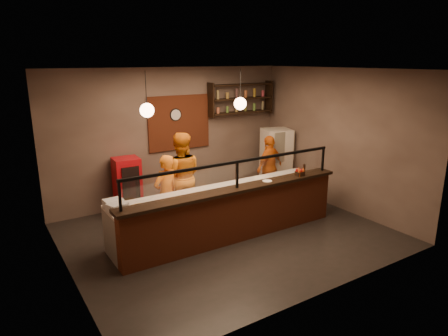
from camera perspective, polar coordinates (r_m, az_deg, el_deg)
floor at (r=8.08m, az=0.59°, el=-9.43°), size 6.00×6.00×0.00m
ceiling at (r=7.33m, az=0.66°, el=13.91°), size 6.00×6.00×0.00m
wall_back at (r=9.69m, az=-7.50°, el=4.61°), size 6.00×0.00×6.00m
wall_left at (r=6.47m, az=-22.24°, el=-1.83°), size 0.00×5.00×5.00m
wall_right at (r=9.48m, az=16.03°, el=3.91°), size 0.00×5.00×5.00m
wall_front at (r=5.70m, az=14.50°, el=-3.41°), size 6.00×0.00×6.00m
brick_patch at (r=9.70m, az=-6.41°, el=6.45°), size 1.60×0.04×1.30m
service_counter at (r=7.65m, az=1.83°, el=-6.82°), size 4.60×0.25×1.00m
counter_ledge at (r=7.46m, az=1.87°, el=-3.05°), size 4.70×0.37×0.06m
worktop_cabinet at (r=8.06m, az=-0.18°, el=-6.18°), size 4.60×0.75×0.85m
worktop at (r=7.91m, az=-0.19°, el=-3.15°), size 4.60×0.75×0.05m
sneeze_guard at (r=7.36m, az=1.89°, el=-0.53°), size 4.50×0.05×0.52m
wall_shelving at (r=10.36m, az=2.46°, el=9.89°), size 1.84×0.28×0.85m
wall_clock at (r=9.62m, az=-6.96°, el=7.57°), size 0.30×0.04×0.30m
pendant_left at (r=6.87m, az=-10.95°, el=8.11°), size 0.24×0.24×0.77m
pendant_right at (r=7.77m, az=2.33°, el=9.19°), size 0.24×0.24×0.77m
cook_left at (r=8.02m, az=-8.27°, el=-3.67°), size 0.67×0.54×1.59m
cook_mid at (r=8.51m, az=-6.22°, el=-1.29°), size 1.14×1.02×1.92m
cook_right at (r=9.92m, az=6.50°, el=0.12°), size 1.00×0.63×1.59m
fridge at (r=10.57m, az=7.41°, el=1.17°), size 0.83×0.80×1.63m
red_cooler at (r=9.15m, az=-13.62°, el=-2.53°), size 0.58×0.54×1.29m
pizza_dough at (r=8.62m, az=5.74°, el=-1.45°), size 0.56×0.56×0.01m
prep_tub_a at (r=6.95m, az=-14.99°, el=-5.48°), size 0.37×0.33×0.15m
prep_tub_b at (r=7.14m, az=-15.52°, el=-4.94°), size 0.33×0.27×0.16m
prep_tub_c at (r=6.95m, az=-14.98°, el=-5.52°), size 0.30×0.24×0.14m
rolling_pin at (r=7.07m, az=-13.15°, el=-5.40°), size 0.34×0.10×0.06m
condiment_caddy at (r=8.33m, az=10.77°, el=-0.79°), size 0.17×0.14×0.09m
pepper_mill at (r=8.41m, az=11.36°, el=-0.21°), size 0.06×0.06×0.22m
small_plate at (r=7.88m, az=6.19°, el=-1.85°), size 0.22×0.22×0.01m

